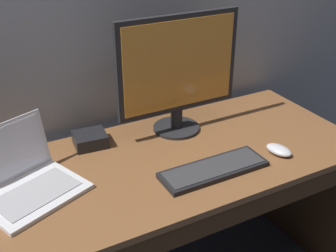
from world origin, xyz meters
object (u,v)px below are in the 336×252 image
(laptop_silver, at_px, (26,181))
(external_monitor, at_px, (178,72))
(external_drive_box, at_px, (90,139))
(computer_mouse, at_px, (279,150))
(wired_keyboard, at_px, (214,169))

(laptop_silver, height_order, external_monitor, external_monitor)
(external_drive_box, bearing_deg, laptop_silver, -146.19)
(external_monitor, relative_size, external_drive_box, 4.17)
(external_monitor, relative_size, computer_mouse, 4.92)
(laptop_silver, bearing_deg, computer_mouse, -13.19)
(laptop_silver, distance_m, computer_mouse, 0.95)
(external_monitor, distance_m, wired_keyboard, 0.43)
(laptop_silver, distance_m, external_drive_box, 0.35)
(wired_keyboard, bearing_deg, computer_mouse, -2.86)
(wired_keyboard, bearing_deg, external_drive_box, 130.36)
(external_monitor, height_order, computer_mouse, external_monitor)
(wired_keyboard, xyz_separation_m, external_drive_box, (-0.34, 0.40, 0.02))
(laptop_silver, relative_size, wired_keyboard, 0.98)
(computer_mouse, bearing_deg, external_drive_box, 132.46)
(laptop_silver, xyz_separation_m, wired_keyboard, (0.63, -0.20, -0.03))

